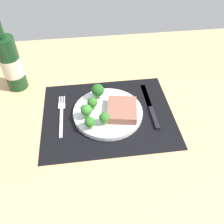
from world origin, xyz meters
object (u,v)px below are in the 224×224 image
(fork, at_px, (61,115))
(wine_bottle, at_px, (11,63))
(steak, at_px, (122,110))
(plate, at_px, (108,112))
(knife, at_px, (151,108))

(fork, xyz_separation_m, wine_bottle, (-0.17, 0.18, 0.10))
(steak, bearing_deg, fork, 171.93)
(steak, height_order, fork, steak)
(plate, bearing_deg, wine_bottle, 148.87)
(fork, relative_size, wine_bottle, 0.67)
(fork, distance_m, knife, 0.31)
(fork, bearing_deg, plate, -3.20)
(steak, relative_size, wine_bottle, 0.38)
(plate, distance_m, knife, 0.15)
(wine_bottle, bearing_deg, knife, -21.84)
(steak, xyz_separation_m, fork, (-0.20, 0.03, -0.03))
(plate, height_order, wine_bottle, wine_bottle)
(plate, relative_size, fork, 1.22)
(knife, bearing_deg, steak, -167.81)
(plate, height_order, steak, steak)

